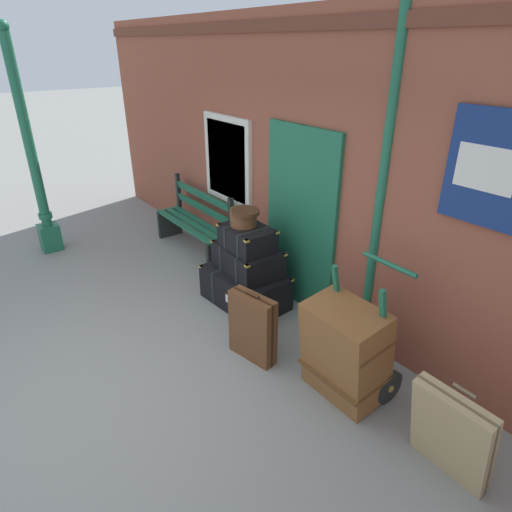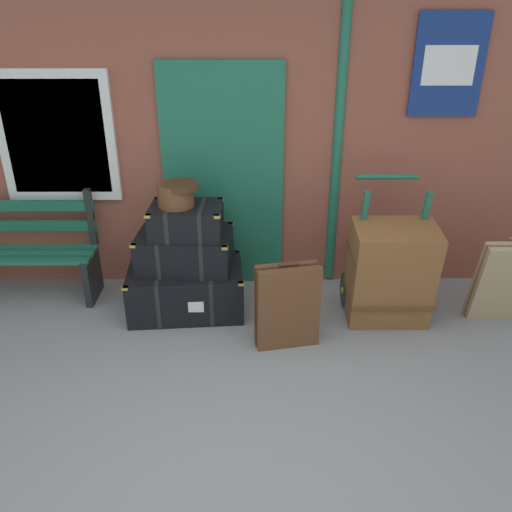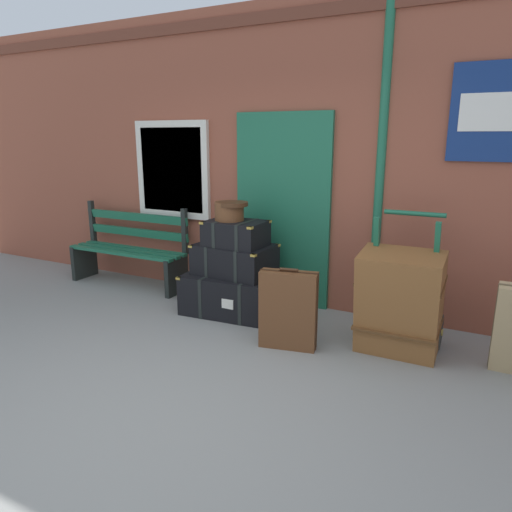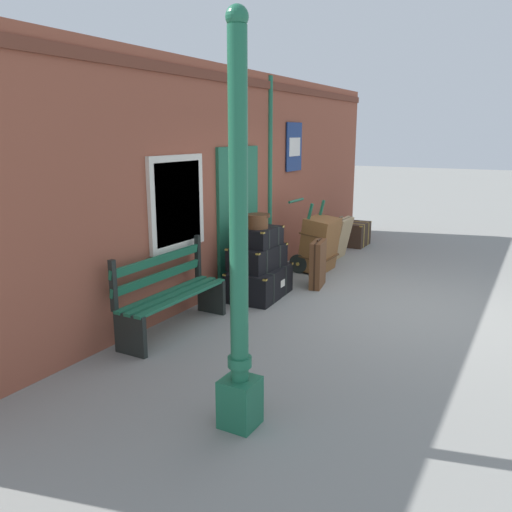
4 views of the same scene
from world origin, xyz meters
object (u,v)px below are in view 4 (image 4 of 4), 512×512
at_px(platform_bench, 170,295).
at_px(large_brown_trunk, 320,244).
at_px(steamer_trunk_top, 260,237).
at_px(steamer_trunk_middle, 257,257).
at_px(suitcase_tan, 318,264).
at_px(corner_trunk, 355,234).
at_px(porters_trolley, 310,254).
at_px(lamp_post, 239,282).
at_px(suitcase_olive, 341,238).
at_px(round_hatbox, 258,220).
at_px(steamer_trunk_base, 259,282).

bearing_deg(platform_bench, large_brown_trunk, -7.74).
bearing_deg(steamer_trunk_top, steamer_trunk_middle, 139.33).
relative_size(platform_bench, suitcase_tan, 2.15).
bearing_deg(corner_trunk, porters_trolley, 179.02).
height_order(lamp_post, suitcase_tan, lamp_post).
height_order(large_brown_trunk, suitcase_tan, large_brown_trunk).
relative_size(porters_trolley, suitcase_olive, 1.50).
bearing_deg(porters_trolley, suitcase_tan, -149.88).
height_order(platform_bench, round_hatbox, round_hatbox).
distance_m(steamer_trunk_top, round_hatbox, 0.25).
bearing_deg(large_brown_trunk, platform_bench, 172.26).
bearing_deg(platform_bench, suitcase_tan, -17.63).
height_order(steamer_trunk_base, suitcase_tan, suitcase_tan).
xyz_separation_m(platform_bench, corner_trunk, (5.70, -0.33, -0.20)).
bearing_deg(steamer_trunk_base, large_brown_trunk, -6.19).
relative_size(steamer_trunk_base, round_hatbox, 3.01).
bearing_deg(steamer_trunk_top, large_brown_trunk, -6.63).
distance_m(porters_trolley, corner_trunk, 2.28).
xyz_separation_m(large_brown_trunk, corner_trunk, (2.27, 0.14, -0.22)).
bearing_deg(lamp_post, round_hatbox, 26.62).
height_order(round_hatbox, suitcase_tan, round_hatbox).
distance_m(platform_bench, steamer_trunk_base, 1.70).
bearing_deg(steamer_trunk_middle, suitcase_tan, -33.28).
bearing_deg(suitcase_olive, porters_trolley, 169.40).
xyz_separation_m(porters_trolley, suitcase_tan, (-0.89, -0.52, 0.08)).
distance_m(steamer_trunk_top, porters_trolley, 1.83).
bearing_deg(steamer_trunk_middle, corner_trunk, -1.31).
relative_size(suitcase_olive, corner_trunk, 1.15).
bearing_deg(round_hatbox, corner_trunk, -0.95).
xyz_separation_m(round_hatbox, corner_trunk, (4.07, -0.07, -0.87)).
distance_m(steamer_trunk_base, steamer_trunk_top, 0.66).
distance_m(lamp_post, steamer_trunk_middle, 3.45).
height_order(large_brown_trunk, suitcase_olive, large_brown_trunk).
bearing_deg(corner_trunk, platform_bench, 176.70).
height_order(lamp_post, porters_trolley, lamp_post).
distance_m(round_hatbox, large_brown_trunk, 1.92).
xyz_separation_m(steamer_trunk_middle, suitcase_olive, (2.78, -0.24, -0.19)).
bearing_deg(platform_bench, steamer_trunk_top, -8.85).
bearing_deg(platform_bench, corner_trunk, -3.30).
bearing_deg(suitcase_olive, suitcase_tan, -170.33).
distance_m(steamer_trunk_base, large_brown_trunk, 1.79).
bearing_deg(lamp_post, platform_bench, 52.23).
bearing_deg(porters_trolley, steamer_trunk_middle, 178.27).
height_order(lamp_post, steamer_trunk_middle, lamp_post).
bearing_deg(porters_trolley, corner_trunk, -0.98).
relative_size(platform_bench, corner_trunk, 2.31).
distance_m(steamer_trunk_middle, porters_trolley, 1.79).
relative_size(steamer_trunk_top, round_hatbox, 1.76).
xyz_separation_m(lamp_post, large_brown_trunk, (4.79, 1.30, -0.73)).
xyz_separation_m(platform_bench, suitcase_tan, (2.54, -0.81, -0.09)).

